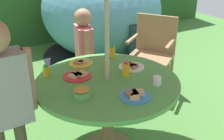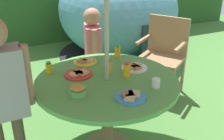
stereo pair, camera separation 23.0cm
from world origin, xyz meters
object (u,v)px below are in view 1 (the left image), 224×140
garden_table (107,93)px  plate_far_right (77,75)px  dome_tent (101,11)px  child_in_grey_shirt (1,90)px  cup_near (157,81)px  child_in_pink_shirt (84,45)px  juice_bottle_center_back (107,67)px  plate_back_edge (135,95)px  plate_center_front (81,63)px  juice_bottle_near_left (46,71)px  snack_bowl (82,92)px  wooden_chair (153,49)px  juice_bottle_far_left (112,51)px  plate_near_right (131,66)px  juice_bottle_mid_left (126,69)px

garden_table → plate_far_right: plate_far_right is taller
garden_table → dome_tent: size_ratio=0.52×
child_in_grey_shirt → cup_near: child_in_grey_shirt is taller
child_in_pink_shirt → juice_bottle_center_back: bearing=2.7°
child_in_pink_shirt → plate_back_edge: (-0.18, -1.26, 0.02)m
plate_center_front → child_in_grey_shirt: bearing=-151.2°
juice_bottle_near_left → plate_back_edge: bearing=-56.3°
snack_bowl → garden_table: bearing=24.6°
wooden_chair → cup_near: wooden_chair is taller
plate_back_edge → juice_bottle_far_left: size_ratio=1.92×
plate_far_right → garden_table: bearing=-43.5°
juice_bottle_near_left → juice_bottle_center_back: bearing=-24.0°
child_in_pink_shirt → child_in_grey_shirt: size_ratio=0.83×
child_in_grey_shirt → snack_bowl: bearing=-13.8°
cup_near → plate_near_right: bearing=87.3°
plate_far_right → plate_near_right: bearing=-8.8°
child_in_pink_shirt → plate_near_right: 0.81m
dome_tent → plate_far_right: 2.43m
juice_bottle_far_left → plate_back_edge: bearing=-108.7°
plate_far_right → plate_back_edge: bearing=-66.6°
garden_table → juice_bottle_far_left: (0.30, 0.43, 0.18)m
juice_bottle_far_left → wooden_chair: bearing=22.4°
child_in_grey_shirt → juice_bottle_near_left: size_ratio=12.92×
juice_bottle_far_left → juice_bottle_center_back: bearing=-126.9°
juice_bottle_far_left → juice_bottle_mid_left: juice_bottle_mid_left is taller
snack_bowl → juice_bottle_mid_left: (0.48, 0.12, 0.03)m
plate_center_front → juice_bottle_center_back: bearing=-70.2°
wooden_chair → juice_bottle_far_left: wooden_chair is taller
juice_bottle_near_left → wooden_chair: bearing=15.8°
garden_table → child_in_grey_shirt: (-0.83, -0.01, 0.27)m
plate_back_edge → plate_center_front: same height
plate_near_right → cup_near: size_ratio=3.19×
juice_bottle_center_back → garden_table: bearing=-119.8°
juice_bottle_far_left → juice_bottle_mid_left: size_ratio=0.95×
garden_table → wooden_chair: bearing=34.5°
child_in_grey_shirt → plate_near_right: (1.15, 0.12, -0.13)m
wooden_chair → cup_near: 1.33m
cup_near → wooden_chair: bearing=52.4°
child_in_pink_shirt → juice_bottle_mid_left: 0.92m
plate_center_front → juice_bottle_near_left: juice_bottle_near_left is taller
garden_table → juice_bottle_near_left: bearing=141.6°
juice_bottle_near_left → child_in_grey_shirt: bearing=-140.8°
wooden_chair → juice_bottle_near_left: size_ratio=9.11×
plate_back_edge → juice_bottle_mid_left: bearing=67.4°
child_in_grey_shirt → plate_back_edge: child_in_grey_shirt is taller
wooden_chair → plate_far_right: wooden_chair is taller
plate_near_right → juice_bottle_far_left: juice_bottle_far_left is taller
garden_table → juice_bottle_mid_left: juice_bottle_mid_left is taller
dome_tent → juice_bottle_center_back: size_ratio=17.72×
juice_bottle_center_back → juice_bottle_mid_left: size_ratio=1.03×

